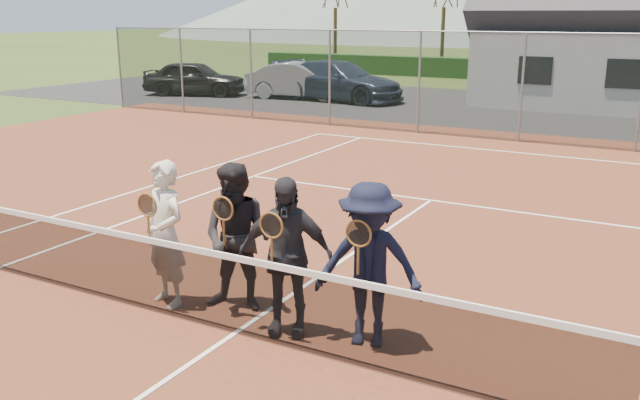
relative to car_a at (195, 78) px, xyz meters
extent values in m
plane|color=#2E4017|center=(15.20, 1.87, -0.75)|extent=(220.00, 220.00, 0.00)
cube|color=#562819|center=(15.20, -18.13, -0.74)|extent=(30.00, 30.00, 0.02)
cube|color=black|center=(11.20, 1.87, -0.75)|extent=(40.00, 12.00, 0.01)
cube|color=black|center=(15.20, 13.87, -0.20)|extent=(40.00, 1.20, 1.10)
imported|color=black|center=(0.00, 0.00, 0.00)|extent=(4.76, 3.11, 1.51)
imported|color=gray|center=(4.77, 1.13, 0.00)|extent=(4.77, 2.22, 1.51)
imported|color=#1B2437|center=(6.46, 1.33, 0.06)|extent=(5.82, 2.89, 1.63)
cube|color=white|center=(15.20, -6.24, -0.73)|extent=(10.97, 0.06, 0.01)
cube|color=white|center=(15.20, -11.73, -0.73)|extent=(8.23, 0.06, 0.01)
cube|color=white|center=(15.20, -18.13, -0.73)|extent=(0.06, 12.80, 0.01)
cube|color=black|center=(15.20, -18.13, -0.27)|extent=(11.60, 0.02, 0.88)
cube|color=white|center=(15.20, -18.13, 0.18)|extent=(11.60, 0.03, 0.07)
cylinder|color=slate|center=(0.20, -4.63, 0.75)|extent=(0.07, 0.07, 3.00)
cylinder|color=slate|center=(3.20, -4.63, 0.75)|extent=(0.07, 0.07, 3.00)
cylinder|color=slate|center=(6.20, -4.63, 0.75)|extent=(0.07, 0.07, 3.00)
cylinder|color=slate|center=(9.20, -4.63, 0.75)|extent=(0.07, 0.07, 3.00)
cylinder|color=slate|center=(12.20, -4.63, 0.75)|extent=(0.07, 0.07, 3.00)
cylinder|color=slate|center=(15.20, -4.63, 0.75)|extent=(0.07, 0.07, 3.00)
cube|color=black|center=(15.20, -4.63, 0.75)|extent=(30.00, 0.03, 3.00)
cylinder|color=slate|center=(15.20, -4.63, 2.25)|extent=(30.00, 0.04, 0.04)
cube|color=black|center=(14.20, 1.85, 0.75)|extent=(1.20, 0.06, 1.00)
cube|color=black|center=(17.20, 1.85, 0.75)|extent=(1.20, 0.06, 1.00)
cylinder|color=#3D2516|center=(-0.80, 14.87, 1.17)|extent=(0.22, 0.22, 3.85)
cylinder|color=#372614|center=(6.20, 14.87, 1.17)|extent=(0.22, 0.22, 3.85)
imported|color=silver|center=(14.00, -17.84, 0.17)|extent=(0.75, 0.60, 1.80)
torus|color=brown|center=(14.00, -18.11, 0.60)|extent=(0.29, 0.02, 0.29)
cylinder|color=black|center=(14.00, -18.11, 0.60)|extent=(0.25, 0.00, 0.25)
cylinder|color=brown|center=(14.00, -18.11, 0.32)|extent=(0.03, 0.03, 0.32)
imported|color=black|center=(14.85, -17.53, 0.17)|extent=(1.00, 0.86, 1.80)
torus|color=brown|center=(14.85, -17.80, 0.60)|extent=(0.29, 0.02, 0.29)
cylinder|color=black|center=(14.85, -17.80, 0.60)|extent=(0.25, 0.00, 0.25)
cylinder|color=brown|center=(14.85, -17.80, 0.32)|extent=(0.03, 0.03, 0.32)
imported|color=#242328|center=(15.67, -17.79, 0.17)|extent=(1.14, 0.78, 1.80)
torus|color=brown|center=(15.67, -18.06, 0.60)|extent=(0.29, 0.02, 0.29)
cylinder|color=black|center=(15.67, -18.06, 0.60)|extent=(0.25, 0.00, 0.25)
cylinder|color=brown|center=(15.67, -18.06, 0.32)|extent=(0.03, 0.03, 0.32)
imported|color=black|center=(16.59, -17.60, 0.17)|extent=(1.30, 0.95, 1.80)
torus|color=brown|center=(16.59, -17.87, 0.60)|extent=(0.29, 0.02, 0.29)
cylinder|color=black|center=(16.59, -17.87, 0.60)|extent=(0.25, 0.00, 0.25)
cylinder|color=brown|center=(16.59, -17.87, 0.32)|extent=(0.03, 0.03, 0.32)
camera|label=1|loc=(19.37, -23.72, 2.73)|focal=38.00mm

